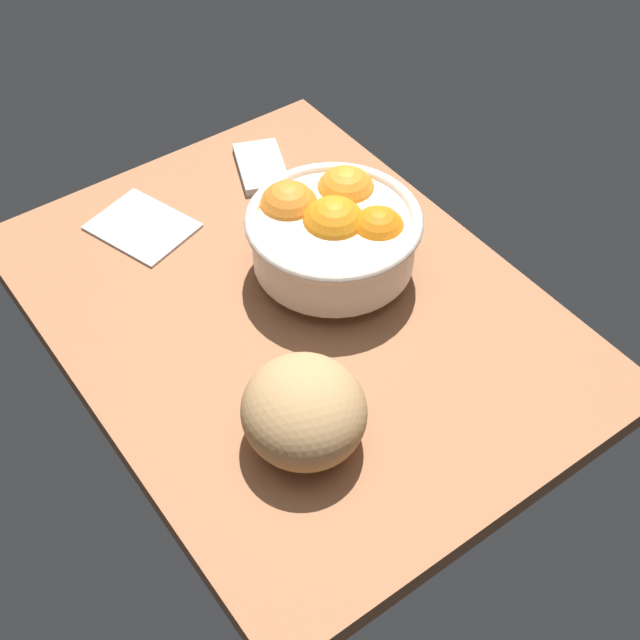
# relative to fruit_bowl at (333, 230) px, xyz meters

# --- Properties ---
(ground_plane) EXTENTS (0.75, 0.56, 0.03)m
(ground_plane) POSITION_rel_fruit_bowl_xyz_m (-0.03, 0.08, -0.08)
(ground_plane) COLOR #986240
(fruit_bowl) EXTENTS (0.23, 0.23, 0.12)m
(fruit_bowl) POSITION_rel_fruit_bowl_xyz_m (0.00, 0.00, 0.00)
(fruit_bowl) COLOR silver
(fruit_bowl) RESTS_ON ground
(bread_loaf) EXTENTS (0.18, 0.18, 0.10)m
(bread_loaf) POSITION_rel_fruit_bowl_xyz_m (-0.20, 0.19, -0.01)
(bread_loaf) COLOR tan
(bread_loaf) RESTS_ON ground
(napkin_folded) EXTENTS (0.16, 0.14, 0.01)m
(napkin_folded) POSITION_rel_fruit_bowl_xyz_m (0.22, 0.17, -0.06)
(napkin_folded) COLOR silver
(napkin_folded) RESTS_ON ground
(napkin_spare) EXTENTS (0.13, 0.11, 0.01)m
(napkin_spare) POSITION_rel_fruit_bowl_xyz_m (0.23, -0.04, -0.06)
(napkin_spare) COLOR silver
(napkin_spare) RESTS_ON ground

